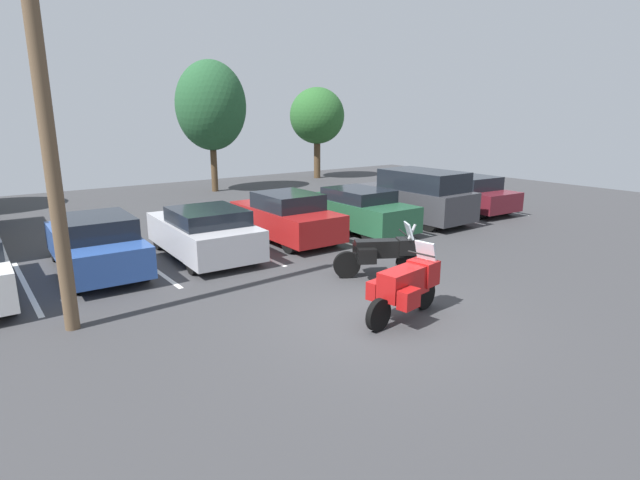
% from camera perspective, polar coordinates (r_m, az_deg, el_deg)
% --- Properties ---
extents(ground, '(44.00, 44.00, 0.10)m').
position_cam_1_polar(ground, '(10.25, 6.73, -8.77)').
color(ground, '#38383A').
extents(motorcycle_touring, '(2.14, 1.03, 1.45)m').
position_cam_1_polar(motorcycle_touring, '(9.95, 9.86, -5.04)').
color(motorcycle_touring, black).
rests_on(motorcycle_touring, ground).
extents(motorcycle_second, '(2.00, 1.31, 1.36)m').
position_cam_1_polar(motorcycle_second, '(12.36, 7.03, -1.39)').
color(motorcycle_second, black).
rests_on(motorcycle_second, ground).
extents(parking_stripes, '(26.03, 4.70, 0.01)m').
position_cam_1_polar(parking_stripes, '(14.65, -13.67, -1.76)').
color(parking_stripes, silver).
rests_on(parking_stripes, ground).
extents(car_blue, '(1.93, 4.60, 1.49)m').
position_cam_1_polar(car_blue, '(13.93, -24.25, -0.39)').
color(car_blue, '#2D519E').
rests_on(car_blue, ground).
extents(car_silver, '(2.13, 4.33, 1.43)m').
position_cam_1_polar(car_silver, '(14.38, -13.10, 0.86)').
color(car_silver, '#B7B7BC').
rests_on(car_silver, ground).
extents(car_red, '(1.86, 4.34, 1.53)m').
position_cam_1_polar(car_red, '(15.96, -3.91, 2.63)').
color(car_red, maroon).
rests_on(car_red, ground).
extents(car_green, '(1.83, 4.61, 1.45)m').
position_cam_1_polar(car_green, '(17.33, 4.20, 3.49)').
color(car_green, '#235638').
rests_on(car_green, ground).
extents(car_charcoal, '(1.99, 4.48, 1.94)m').
position_cam_1_polar(car_charcoal, '(18.97, 10.97, 4.96)').
color(car_charcoal, '#38383D').
rests_on(car_charcoal, ground).
extents(car_maroon, '(2.24, 4.35, 1.48)m').
position_cam_1_polar(car_maroon, '(21.56, 16.25, 5.10)').
color(car_maroon, maroon).
rests_on(car_maroon, ground).
extents(utility_pole, '(1.80, 0.26, 7.98)m').
position_cam_1_polar(utility_pole, '(9.90, -29.05, 13.70)').
color(utility_pole, brown).
rests_on(utility_pole, ground).
extents(tree_far_right, '(3.52, 3.52, 6.55)m').
position_cam_1_polar(tree_far_right, '(26.54, -12.34, 14.73)').
color(tree_far_right, '#4C3823').
rests_on(tree_far_right, ground).
extents(tree_center_left, '(3.35, 3.35, 5.51)m').
position_cam_1_polar(tree_center_left, '(31.59, -0.34, 13.96)').
color(tree_center_left, '#4C3823').
rests_on(tree_center_left, ground).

